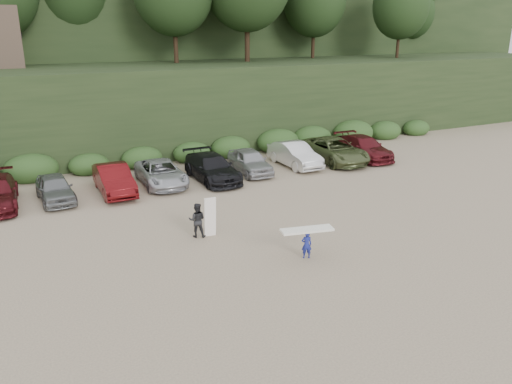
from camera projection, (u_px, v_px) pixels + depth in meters
ground at (280, 243)px, 20.95m from camera, size 120.00×120.00×0.00m
parked_cars at (158, 173)px, 28.28m from camera, size 33.57×5.82×1.59m
child_surfer at (307, 238)px, 19.30m from camera, size 2.12×0.99×1.23m
adult_surfer at (198, 220)px, 21.32m from camera, size 1.22×0.84×1.79m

